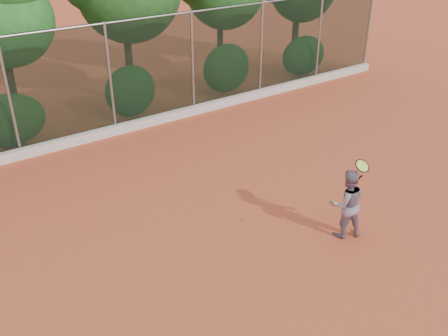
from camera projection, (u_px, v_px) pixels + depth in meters
ground at (250, 234)px, 11.12m from camera, size 80.00×80.00×0.00m
concrete_curb at (118, 129)px, 15.95m from camera, size 24.00×0.20×0.30m
tennis_player at (346, 204)px, 10.76m from camera, size 0.96×0.87×1.60m
chainlink_fence at (110, 76)px, 15.28m from camera, size 24.09×0.09×3.50m
tennis_racket at (362, 167)px, 10.41m from camera, size 0.36×0.33×0.60m
tennis_ball_in_flight at (336, 203)px, 9.85m from camera, size 0.06×0.06×0.06m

